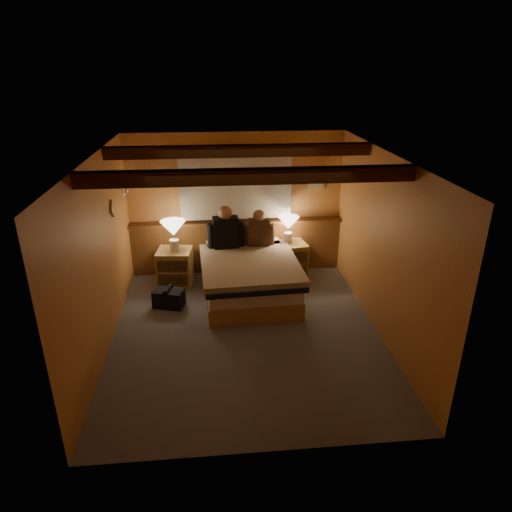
{
  "coord_description": "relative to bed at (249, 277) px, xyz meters",
  "views": [
    {
      "loc": [
        -0.39,
        -5.34,
        3.42
      ],
      "look_at": [
        0.17,
        0.4,
        0.96
      ],
      "focal_mm": 32.0,
      "sensor_mm": 36.0,
      "label": 1
    }
  ],
  "objects": [
    {
      "name": "lamp_right",
      "position": [
        0.72,
        0.7,
        0.6
      ],
      "size": [
        0.35,
        0.35,
        0.45
      ],
      "color": "white",
      "rests_on": "nightstand_right"
    },
    {
      "name": "curtain_window",
      "position": [
        -0.13,
        0.97,
        1.19
      ],
      "size": [
        2.18,
        0.09,
        1.11
      ],
      "color": "#402010",
      "rests_on": "wall_back"
    },
    {
      "name": "ceiling_beams",
      "position": [
        -0.13,
        -0.91,
        1.98
      ],
      "size": [
        3.6,
        1.65,
        0.16
      ],
      "color": "#402010",
      "rests_on": "ceiling"
    },
    {
      "name": "wall_left",
      "position": [
        -1.93,
        -1.06,
        0.87
      ],
      "size": [
        0.0,
        4.2,
        4.2
      ],
      "primitive_type": "plane",
      "rotation": [
        1.57,
        0.0,
        1.57
      ],
      "color": "#D3904B",
      "rests_on": "floor"
    },
    {
      "name": "person_right",
      "position": [
        0.21,
        0.6,
        0.55
      ],
      "size": [
        0.51,
        0.23,
        0.62
      ],
      "rotation": [
        0.0,
        0.0,
        -0.08
      ],
      "color": "#4A2F1D",
      "rests_on": "bed"
    },
    {
      "name": "wainscot",
      "position": [
        -0.13,
        0.98,
        0.16
      ],
      "size": [
        3.6,
        0.23,
        0.94
      ],
      "color": "brown",
      "rests_on": "wall_back"
    },
    {
      "name": "coat_rail",
      "position": [
        -1.85,
        0.52,
        1.34
      ],
      "size": [
        0.05,
        0.55,
        0.24
      ],
      "color": "silver",
      "rests_on": "wall_left"
    },
    {
      "name": "framed_print",
      "position": [
        1.22,
        1.02,
        1.22
      ],
      "size": [
        0.3,
        0.04,
        0.25
      ],
      "color": "tan",
      "rests_on": "wall_back"
    },
    {
      "name": "ceiling",
      "position": [
        -0.13,
        -1.06,
        2.07
      ],
      "size": [
        4.2,
        4.2,
        0.0
      ],
      "primitive_type": "plane",
      "rotation": [
        3.14,
        0.0,
        0.0
      ],
      "color": "#BA8E45",
      "rests_on": "wall_back"
    },
    {
      "name": "lamp_left",
      "position": [
        -1.16,
        0.52,
        0.63
      ],
      "size": [
        0.39,
        0.39,
        0.52
      ],
      "color": "white",
      "rests_on": "nightstand_left"
    },
    {
      "name": "duffel_bag",
      "position": [
        -1.24,
        -0.21,
        -0.19
      ],
      "size": [
        0.5,
        0.38,
        0.32
      ],
      "rotation": [
        0.0,
        0.0,
        -0.29
      ],
      "color": "black",
      "rests_on": "floor"
    },
    {
      "name": "wall_back",
      "position": [
        -0.13,
        1.04,
        0.87
      ],
      "size": [
        3.6,
        0.0,
        3.6
      ],
      "primitive_type": "plane",
      "rotation": [
        1.57,
        0.0,
        0.0
      ],
      "color": "#D3904B",
      "rests_on": "floor"
    },
    {
      "name": "nightstand_right",
      "position": [
        0.73,
        0.67,
        -0.02
      ],
      "size": [
        0.63,
        0.59,
        0.61
      ],
      "rotation": [
        0.0,
        0.0,
        0.17
      ],
      "color": "tan",
      "rests_on": "floor"
    },
    {
      "name": "wall_right",
      "position": [
        1.67,
        -1.06,
        0.87
      ],
      "size": [
        0.0,
        4.2,
        4.2
      ],
      "primitive_type": "plane",
      "rotation": [
        1.57,
        0.0,
        -1.57
      ],
      "color": "#D3904B",
      "rests_on": "floor"
    },
    {
      "name": "person_left",
      "position": [
        -0.33,
        0.55,
        0.59
      ],
      "size": [
        0.59,
        0.27,
        0.72
      ],
      "rotation": [
        0.0,
        0.0,
        0.09
      ],
      "color": "black",
      "rests_on": "bed"
    },
    {
      "name": "wall_front",
      "position": [
        -0.13,
        -3.16,
        0.87
      ],
      "size": [
        3.6,
        0.0,
        3.6
      ],
      "primitive_type": "plane",
      "rotation": [
        -1.57,
        0.0,
        0.0
      ],
      "color": "#D3904B",
      "rests_on": "floor"
    },
    {
      "name": "nightstand_left",
      "position": [
        -1.18,
        0.55,
        -0.03
      ],
      "size": [
        0.6,
        0.55,
        0.6
      ],
      "rotation": [
        0.0,
        0.0,
        -0.11
      ],
      "color": "tan",
      "rests_on": "floor"
    },
    {
      "name": "floor",
      "position": [
        -0.13,
        -1.06,
        -0.33
      ],
      "size": [
        4.2,
        4.2,
        0.0
      ],
      "primitive_type": "plane",
      "color": "slate",
      "rests_on": "ground"
    },
    {
      "name": "bed",
      "position": [
        0.0,
        0.0,
        0.0
      ],
      "size": [
        1.54,
        1.93,
        0.64
      ],
      "rotation": [
        0.0,
        0.0,
        0.05
      ],
      "color": "tan",
      "rests_on": "floor"
    }
  ]
}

